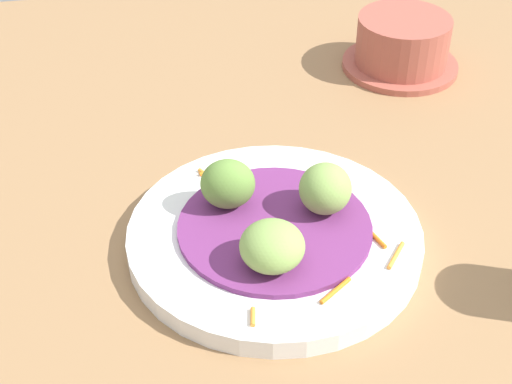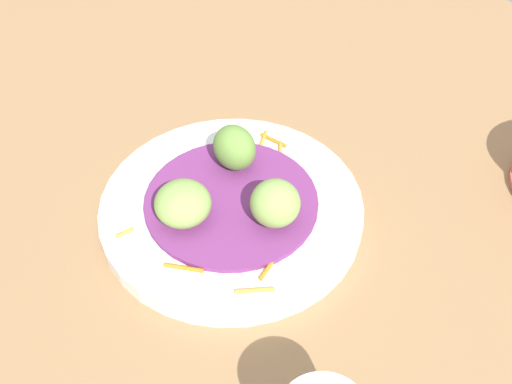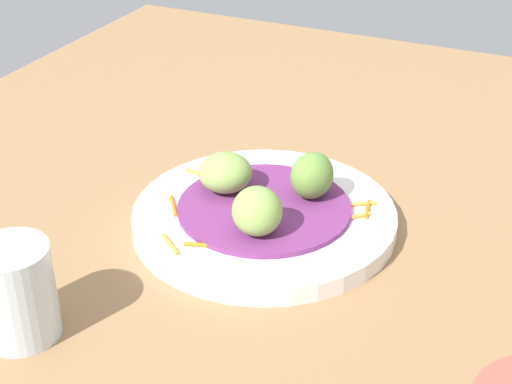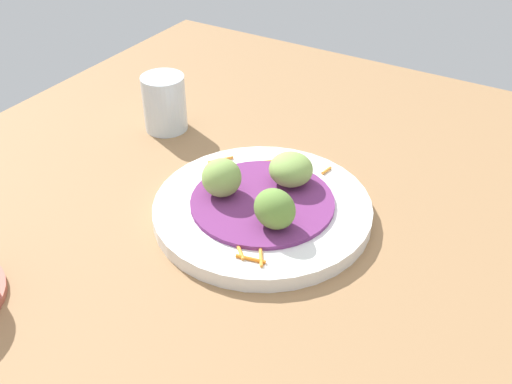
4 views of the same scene
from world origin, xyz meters
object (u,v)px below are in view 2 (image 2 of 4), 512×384
(guac_scoop_left, at_px, (234,148))
(guac_scoop_right, at_px, (275,203))
(main_plate, at_px, (232,210))
(guac_scoop_center, at_px, (183,203))

(guac_scoop_left, height_order, guac_scoop_right, same)
(guac_scoop_left, relative_size, guac_scoop_right, 1.04)
(main_plate, relative_size, guac_scoop_center, 4.85)
(guac_scoop_left, bearing_deg, guac_scoop_right, -103.48)
(guac_scoop_left, xyz_separation_m, guac_scoop_center, (-0.08, -0.02, -0.00))
(guac_scoop_left, xyz_separation_m, guac_scoop_right, (-0.02, -0.09, -0.00))
(main_plate, bearing_deg, guac_scoop_right, -73.48)
(main_plate, xyz_separation_m, guac_scoop_center, (-0.05, 0.01, 0.04))
(main_plate, relative_size, guac_scoop_left, 5.33)
(guac_scoop_center, bearing_deg, main_plate, -13.48)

